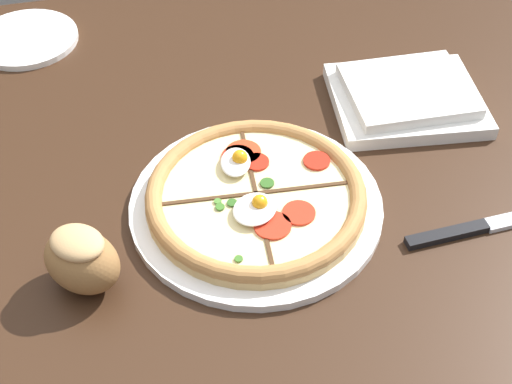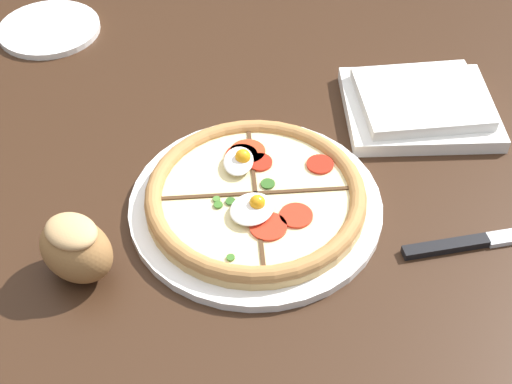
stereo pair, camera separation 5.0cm
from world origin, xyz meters
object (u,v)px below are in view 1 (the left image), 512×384
at_px(dining_table, 171,205).
at_px(bread_piece_near, 82,259).
at_px(pizza, 256,198).
at_px(knife_main, 499,223).
at_px(napkin_folded, 407,97).
at_px(side_saucer, 26,39).

xyz_separation_m(dining_table, bread_piece_near, (-0.12, -0.20, 0.15)).
height_order(pizza, knife_main, pizza).
relative_size(dining_table, napkin_folded, 5.65).
height_order(napkin_folded, bread_piece_near, bread_piece_near).
bearing_deg(napkin_folded, bread_piece_near, -155.59).
bearing_deg(pizza, dining_table, 125.98).
bearing_deg(knife_main, bread_piece_near, 174.01).
bearing_deg(bread_piece_near, napkin_folded, 24.41).
height_order(dining_table, side_saucer, side_saucer).
height_order(bread_piece_near, knife_main, bread_piece_near).
bearing_deg(dining_table, knife_main, -31.29).
bearing_deg(pizza, napkin_folded, 29.70).
distance_m(napkin_folded, knife_main, 0.25).
height_order(knife_main, side_saucer, same).
xyz_separation_m(napkin_folded, bread_piece_near, (-0.47, -0.22, 0.03)).
height_order(pizza, napkin_folded, pizza).
distance_m(dining_table, knife_main, 0.46).
xyz_separation_m(bread_piece_near, knife_main, (0.50, -0.03, -0.04)).
bearing_deg(side_saucer, knife_main, -44.60).
distance_m(napkin_folded, bread_piece_near, 0.52).
bearing_deg(pizza, knife_main, -19.15).
distance_m(dining_table, pizza, 0.20).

